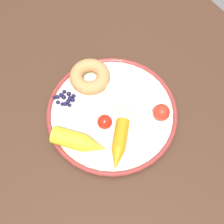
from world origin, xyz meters
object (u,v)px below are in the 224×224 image
object	(u,v)px
carrot_orange	(119,144)
plate	(112,113)
tomato_near	(161,112)
carrot_yellow	(79,142)
tomato_mid	(105,122)
dining_table	(104,122)
donut	(90,76)
blueberry_pile	(65,98)
banana	(125,102)

from	to	relation	value
carrot_orange	plate	bearing A→B (deg)	155.63
tomato_near	carrot_yellow	bearing A→B (deg)	-103.54
carrot_yellow	tomato_mid	distance (m)	0.08
dining_table	plate	world-z (taller)	plate
donut	blueberry_pile	bearing A→B (deg)	-80.71
plate	tomato_mid	bearing A→B (deg)	-61.08
donut	tomato_mid	xyz separation A→B (m)	(0.13, -0.04, 0.00)
carrot_yellow	donut	xyz separation A→B (m)	(-0.14, 0.12, -0.00)
carrot_orange	tomato_mid	bearing A→B (deg)	176.53
banana	donut	xyz separation A→B (m)	(-0.11, -0.04, 0.01)
carrot_yellow	tomato_near	xyz separation A→B (m)	(0.05, 0.21, 0.00)
tomato_mid	tomato_near	bearing A→B (deg)	65.14
dining_table	carrot_yellow	distance (m)	0.16
carrot_yellow	tomato_near	distance (m)	0.21
carrot_orange	donut	xyz separation A→B (m)	(-0.20, 0.05, 0.00)
plate	carrot_orange	world-z (taller)	carrot_orange
carrot_orange	tomato_mid	world-z (taller)	tomato_mid
plate	banana	bearing A→B (deg)	90.01
tomato_near	plate	bearing A→B (deg)	-130.30
donut	tomato_near	world-z (taller)	tomato_near
banana	blueberry_pile	world-z (taller)	banana
dining_table	plate	xyz separation A→B (m)	(0.02, 0.01, 0.09)
carrot_orange	tomato_near	xyz separation A→B (m)	(-0.01, 0.13, 0.00)
carrot_orange	blueberry_pile	world-z (taller)	carrot_orange
dining_table	banana	bearing A→B (deg)	64.70
carrot_orange	tomato_near	size ratio (longest dim) A/B	2.62
plate	banana	xyz separation A→B (m)	(-0.00, 0.04, 0.02)
carrot_yellow	tomato_mid	xyz separation A→B (m)	(-0.01, 0.08, -0.00)
banana	tomato_mid	size ratio (longest dim) A/B	5.27
dining_table	tomato_mid	xyz separation A→B (m)	(0.04, -0.03, 0.11)
carrot_yellow	tomato_mid	size ratio (longest dim) A/B	3.50
dining_table	blueberry_pile	bearing A→B (deg)	-136.80
banana	donut	bearing A→B (deg)	-162.53
donut	tomato_mid	bearing A→B (deg)	-17.54
blueberry_pile	tomato_mid	size ratio (longest dim) A/B	1.46
carrot_yellow	carrot_orange	bearing A→B (deg)	52.38
dining_table	donut	size ratio (longest dim) A/B	10.12
blueberry_pile	tomato_mid	distance (m)	0.13
banana	tomato_mid	distance (m)	0.08
tomato_mid	carrot_orange	bearing A→B (deg)	-3.47
donut	tomato_mid	world-z (taller)	same
banana	donut	size ratio (longest dim) A/B	1.81
carrot_orange	dining_table	bearing A→B (deg)	165.19
carrot_orange	donut	bearing A→B (deg)	167.08
dining_table	carrot_orange	distance (m)	0.16
dining_table	carrot_orange	size ratio (longest dim) A/B	9.53
tomato_near	blueberry_pile	bearing A→B (deg)	-135.77
carrot_yellow	dining_table	bearing A→B (deg)	117.00
plate	banana	size ratio (longest dim) A/B	1.72
banana	carrot_orange	distance (m)	0.12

